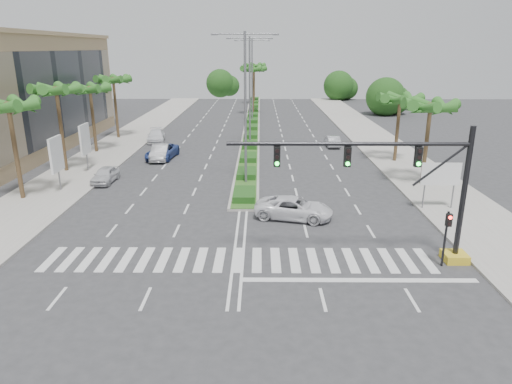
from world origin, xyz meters
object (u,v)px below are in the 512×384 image
car_right (332,141)px  car_parked_c (162,152)px  car_parked_a (105,175)px  car_parked_b (160,152)px  car_crossing (294,208)px  car_parked_d (156,136)px

car_right → car_parked_c: bearing=16.9°
car_parked_a → car_parked_b: (2.92, 8.23, 0.11)m
car_parked_b → car_right: car_parked_b is taller
car_parked_a → car_crossing: car_crossing is taller
car_parked_a → car_parked_b: bearing=72.1°
car_crossing → car_right: bearing=-0.6°
car_right → car_crossing: bearing=73.7°
car_parked_d → car_crossing: car_crossing is taller
car_right → car_parked_b: bearing=18.1°
car_parked_b → car_parked_d: bearing=101.1°
car_parked_b → car_parked_c: bearing=74.6°
car_parked_b → car_crossing: (12.30, -16.52, -0.05)m
car_parked_a → car_right: car_parked_a is taller
car_parked_a → car_parked_d: size_ratio=0.79×
car_parked_c → car_right: size_ratio=1.33×
car_parked_d → car_crossing: bearing=-68.2°
car_parked_a → car_right: bearing=36.6°
car_parked_a → car_crossing: bearing=-26.9°
car_parked_b → car_right: (18.30, 6.60, -0.12)m
car_parked_b → car_parked_d: car_parked_b is taller
car_crossing → car_right: (6.00, 23.12, -0.07)m
car_parked_a → car_parked_c: 9.19m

